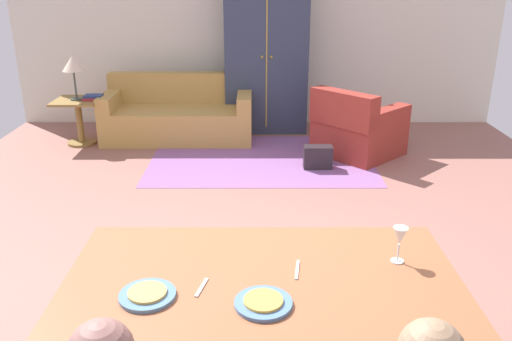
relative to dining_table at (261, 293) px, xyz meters
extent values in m
cube|color=#946156|center=(-0.03, 2.05, -0.71)|extent=(6.81, 6.76, 0.02)
cube|color=silver|center=(-0.03, 5.48, 0.65)|extent=(6.81, 0.10, 2.70)
cube|color=#975937|center=(0.00, 0.00, 0.04)|extent=(1.84, 1.10, 0.04)
cube|color=#975937|center=(-0.86, 0.49, -0.34)|extent=(0.06, 0.06, 0.72)
cube|color=#975937|center=(0.86, 0.49, -0.34)|extent=(0.06, 0.06, 0.72)
cylinder|color=teal|center=(-0.51, -0.12, 0.07)|extent=(0.25, 0.25, 0.02)
cylinder|color=gold|center=(-0.51, -0.12, 0.09)|extent=(0.17, 0.17, 0.01)
cylinder|color=#5076AA|center=(0.00, -0.18, 0.07)|extent=(0.25, 0.25, 0.02)
cylinder|color=gold|center=(0.00, -0.18, 0.09)|extent=(0.17, 0.17, 0.01)
cylinder|color=silver|center=(0.66, 0.18, 0.07)|extent=(0.06, 0.06, 0.01)
cylinder|color=silver|center=(0.66, 0.18, 0.11)|extent=(0.01, 0.01, 0.09)
cone|color=silver|center=(0.66, 0.18, 0.20)|extent=(0.07, 0.07, 0.09)
cube|color=silver|center=(-0.28, -0.05, 0.07)|extent=(0.05, 0.15, 0.01)
cube|color=silver|center=(0.17, 0.10, 0.07)|extent=(0.04, 0.17, 0.01)
cube|color=#8B5996|center=(0.03, 3.81, -0.69)|extent=(2.60, 1.80, 0.01)
cube|color=tan|center=(-1.05, 4.61, -0.49)|extent=(1.92, 0.84, 0.42)
cube|color=tan|center=(-1.05, 4.95, -0.08)|extent=(1.92, 0.20, 0.40)
cube|color=tan|center=(-1.92, 4.61, -0.18)|extent=(0.18, 0.84, 0.20)
cube|color=tan|center=(-0.18, 4.61, -0.18)|extent=(0.18, 0.84, 0.20)
cube|color=maroon|center=(1.22, 4.01, -0.49)|extent=(1.19, 1.19, 0.42)
cube|color=maroon|center=(0.97, 3.78, -0.08)|extent=(0.73, 0.75, 0.40)
cube|color=maroon|center=(1.45, 3.77, -0.18)|extent=(0.73, 0.71, 0.20)
cube|color=maroon|center=(0.99, 4.25, -0.18)|extent=(0.73, 0.71, 0.20)
cube|color=#313C54|center=(0.11, 5.09, 0.35)|extent=(1.10, 0.56, 2.10)
cube|color=gold|center=(0.11, 4.81, 0.35)|extent=(0.02, 0.01, 1.89)
sphere|color=gold|center=(0.05, 4.80, 0.35)|extent=(0.04, 0.04, 0.04)
sphere|color=gold|center=(0.17, 4.80, 0.35)|extent=(0.04, 0.04, 0.04)
cube|color=olive|center=(-2.28, 4.41, -0.13)|extent=(0.56, 0.56, 0.03)
cylinder|color=olive|center=(-2.28, 4.41, -0.42)|extent=(0.08, 0.08, 0.55)
cylinder|color=olive|center=(-2.28, 4.41, -0.68)|extent=(0.36, 0.36, 0.03)
cylinder|color=#434E43|center=(-2.28, 4.41, -0.11)|extent=(0.16, 0.16, 0.02)
cylinder|color=#434E43|center=(-2.28, 4.41, 0.07)|extent=(0.02, 0.02, 0.34)
cone|color=beige|center=(-2.28, 4.41, 0.33)|extent=(0.26, 0.26, 0.18)
cube|color=#9E2A30|center=(-2.08, 4.38, -0.10)|extent=(0.22, 0.16, 0.03)
cube|color=navy|center=(-2.08, 4.43, -0.07)|extent=(0.22, 0.16, 0.03)
cube|color=#282125|center=(0.67, 3.51, -0.57)|extent=(0.32, 0.16, 0.26)
camera|label=1|loc=(-0.03, -2.07, 1.40)|focal=36.86mm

